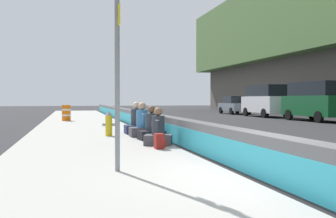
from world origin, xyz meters
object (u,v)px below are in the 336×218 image
seated_person_foreground (158,133)px  parked_car_fourth (316,100)px  fire_hydrant (109,123)px  seated_person_rear (142,126)px  parked_car_far (235,105)px  seated_person_far (136,124)px  construction_barrel (66,113)px  seated_person_middle (151,129)px  route_sign_post (117,57)px  backpack (160,141)px  parked_car_midline (266,100)px

seated_person_foreground → parked_car_fourth: size_ratio=0.21×
seated_person_foreground → fire_hydrant: bearing=19.2°
seated_person_rear → parked_car_fourth: 16.04m
fire_hydrant → parked_car_far: bearing=-33.0°
seated_person_far → parked_car_far: size_ratio=0.26×
construction_barrel → parked_car_far: size_ratio=0.21×
fire_hydrant → seated_person_foreground: (-3.16, -1.10, -0.11)m
seated_person_middle → parked_car_fourth: parked_car_fourth is taller
parked_car_far → seated_person_rear: bearing=149.7°
seated_person_middle → seated_person_rear: seated_person_rear is taller
route_sign_post → backpack: bearing=-25.7°
seated_person_far → parked_car_fourth: bearing=-58.6°
parked_car_midline → parked_car_fourth: bearing=-178.4°
backpack → parked_car_fourth: bearing=-46.1°
fire_hydrant → parked_car_fourth: 16.67m
seated_person_far → parked_car_fourth: size_ratio=0.23×
seated_person_far → parked_car_far: bearing=-31.8°
seated_person_foreground → seated_person_middle: (1.43, -0.09, 0.01)m
seated_person_middle → construction_barrel: size_ratio=1.15×
seated_person_foreground → parked_car_midline: parked_car_midline is taller
construction_barrel → parked_car_fourth: bearing=-96.8°
seated_person_middle → seated_person_rear: size_ratio=0.92×
backpack → route_sign_post: bearing=154.3°
seated_person_foreground → parked_car_midline: bearing=-35.1°
backpack → parked_car_far: bearing=-27.1°
backpack → parked_car_midline: (19.29, -13.07, 1.02)m
fire_hydrant → seated_person_middle: (-1.73, -1.19, -0.11)m
seated_person_far → parked_car_far: (20.95, -12.97, 0.35)m
route_sign_post → seated_person_middle: size_ratio=3.29×
route_sign_post → seated_person_middle: 5.83m
seated_person_middle → route_sign_post: bearing=162.3°
construction_barrel → parked_car_far: parked_car_far is taller
construction_barrel → seated_person_rear: bearing=-166.5°
seated_person_foreground → seated_person_far: size_ratio=0.89×
fire_hydrant → construction_barrel: bearing=8.4°
fire_hydrant → seated_person_far: bearing=-58.1°
fire_hydrant → parked_car_far: 25.81m
seated_person_middle → backpack: size_ratio=2.74×
parked_car_fourth → fire_hydrant: bearing=121.5°
seated_person_middle → backpack: seated_person_middle is taller
route_sign_post → seated_person_far: bearing=-11.7°
route_sign_post → backpack: size_ratio=9.00×
seated_person_far → parked_car_midline: 19.48m
construction_barrel → backpack: bearing=-170.2°
construction_barrel → parked_car_fourth: parked_car_fourth is taller
parked_car_far → seated_person_foreground: bearing=152.4°
fire_hydrant → backpack: (-4.04, -0.95, -0.25)m
route_sign_post → parked_car_far: (28.67, -14.57, -1.35)m
fire_hydrant → seated_person_foreground: seated_person_foreground is taller
construction_barrel → parked_car_fourth: size_ratio=0.18×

